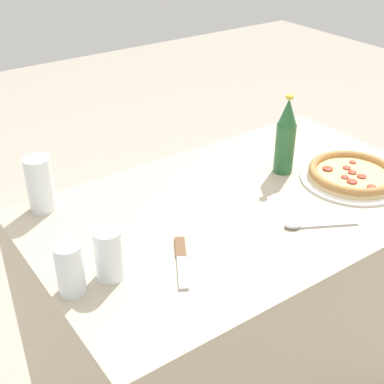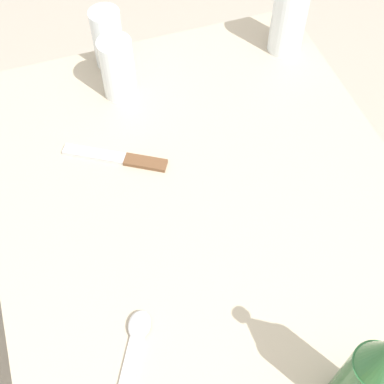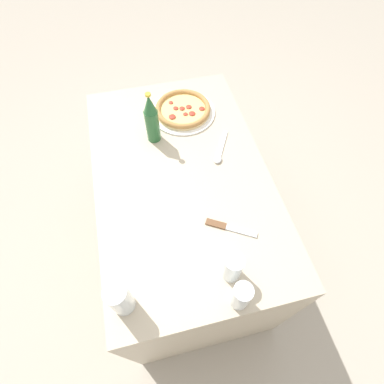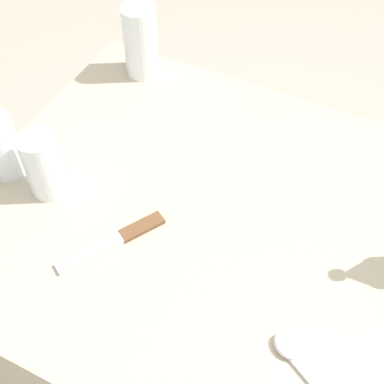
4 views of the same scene
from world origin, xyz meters
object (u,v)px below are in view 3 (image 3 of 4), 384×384
Objects in this scene: beer_bottle at (152,119)px; knife at (229,227)px; glass_mango_juice at (232,268)px; spoon at (220,152)px; glass_orange_juice at (241,296)px; pizza_margherita at (183,110)px; glass_red_wine at (120,299)px.

beer_bottle is 0.55m from knife.
beer_bottle reaches higher than glass_mango_juice.
spoon is (-0.35, 0.07, 0.00)m from knife.
beer_bottle is at bearing -169.34° from glass_orange_juice.
glass_mango_juice is at bearing 178.21° from glass_orange_juice.
beer_bottle is at bearing -51.14° from pizza_margherita.
knife is (-0.18, 0.41, -0.07)m from glass_red_wine.
knife is (0.64, 0.03, -0.02)m from pizza_margherita.
pizza_margherita is 0.90m from glass_orange_juice.
glass_red_wine reaches higher than knife.
knife is 0.36m from spoon.
pizza_margherita is 0.23m from beer_bottle.
glass_red_wine reaches higher than glass_orange_juice.
glass_orange_juice is (0.90, -0.02, 0.04)m from pizza_margherita.
glass_red_wine reaches higher than pizza_margherita.
spoon reaches higher than knife.
pizza_margherita is 2.43× the size of glass_mango_juice.
glass_mango_juice is at bearing -12.49° from spoon.
glass_red_wine is at bearing -65.97° from knife.
glass_red_wine reaches higher than glass_mango_juice.
glass_orange_juice is 0.67× the size of spoon.
glass_orange_juice is 0.62m from spoon.
beer_bottle is at bearing 162.58° from glass_red_wine.
spoon is at bearing 59.47° from beer_bottle.
glass_orange_juice is at bearing 78.23° from glass_red_wine.
spoon is (-0.54, 0.48, -0.07)m from glass_red_wine.
glass_red_wine is 0.63× the size of beer_bottle.
glass_orange_juice is 0.98× the size of glass_mango_juice.
glass_mango_juice is 0.18m from knife.
glass_red_wine is 0.36m from glass_mango_juice.
pizza_margherita reaches higher than spoon.
knife is (-0.26, 0.05, -0.05)m from glass_orange_juice.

